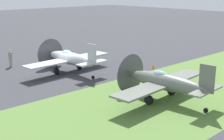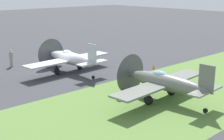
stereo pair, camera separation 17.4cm
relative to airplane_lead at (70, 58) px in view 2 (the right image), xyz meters
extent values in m
plane|color=#38383D|center=(-1.09, 0.41, -1.32)|extent=(160.00, 160.00, 0.00)
cube|color=#567A38|center=(-1.09, -10.12, -1.31)|extent=(120.00, 11.00, 0.01)
ellipsoid|color=#B2B7BC|center=(0.01, -0.14, 0.01)|extent=(1.47, 6.25, 1.13)
cube|color=#B2B7BC|center=(-0.01, 0.22, -0.13)|extent=(8.82, 2.02, 0.13)
cube|color=#B2B7BC|center=(0.16, -2.96, 0.83)|extent=(0.15, 1.01, 1.73)
cube|color=#B2B7BC|center=(0.16, -2.96, 0.10)|extent=(2.96, 0.98, 0.09)
cone|color=#B7B24C|center=(-0.17, 3.18, 0.01)|extent=(0.62, 0.67, 0.58)
cylinder|color=#4C4C51|center=(-0.16, 3.00, 0.01)|extent=(2.91, 0.20, 2.92)
ellipsoid|color=#8CB2C6|center=(-0.02, 0.40, 0.40)|extent=(0.71, 1.31, 0.64)
cylinder|color=black|center=(-1.34, 0.24, -1.01)|extent=(0.23, 0.63, 0.62)
cylinder|color=black|center=(-1.34, 0.24, -0.57)|extent=(0.11, 0.11, 0.87)
cylinder|color=black|center=(1.30, 0.38, -1.01)|extent=(0.23, 0.63, 0.62)
cylinder|color=black|center=(1.30, 0.38, -0.57)|extent=(0.11, 0.11, 0.87)
cylinder|color=black|center=(0.17, -3.05, -1.17)|extent=(0.13, 0.30, 0.29)
ellipsoid|color=slate|center=(0.40, -10.64, 0.03)|extent=(1.54, 6.37, 1.15)
cube|color=slate|center=(0.38, -10.26, -0.11)|extent=(8.98, 2.13, 0.13)
cube|color=slate|center=(0.58, -13.50, 0.86)|extent=(0.16, 1.02, 1.76)
cube|color=slate|center=(0.58, -13.50, 0.12)|extent=(3.01, 1.02, 0.09)
cone|color=#B7B24C|center=(0.19, -7.26, 0.03)|extent=(0.63, 0.68, 0.59)
cylinder|color=#4C4C51|center=(0.20, -7.44, 0.03)|extent=(2.96, 0.22, 2.97)
ellipsoid|color=#8CB2C6|center=(0.37, -10.08, 0.43)|extent=(0.73, 1.34, 0.65)
cylinder|color=black|center=(-0.97, -10.26, -1.00)|extent=(0.24, 0.64, 0.63)
cylinder|color=black|center=(-0.97, -10.26, -0.56)|extent=(0.11, 0.11, 0.89)
cylinder|color=black|center=(1.71, -10.09, -1.00)|extent=(0.24, 0.64, 0.63)
cylinder|color=black|center=(1.71, -10.09, -0.56)|extent=(0.11, 0.11, 0.89)
cylinder|color=black|center=(0.59, -13.60, -1.17)|extent=(0.13, 0.30, 0.30)
cylinder|color=#9E998E|center=(-3.03, 5.70, -0.88)|extent=(0.30, 0.30, 0.88)
cylinder|color=#9E998E|center=(-3.03, 5.70, -0.13)|extent=(0.38, 0.38, 0.62)
sphere|color=tan|center=(-3.03, 5.70, 0.30)|extent=(0.23, 0.23, 0.23)
cylinder|color=#9E998E|center=(-3.10, 5.45, -0.13)|extent=(0.11, 0.11, 0.59)
cylinder|color=#9E998E|center=(-2.97, 5.95, -0.13)|extent=(0.11, 0.11, 0.59)
cone|color=orange|center=(6.59, -4.30, -1.10)|extent=(0.36, 0.36, 0.44)
camera|label=1|loc=(-16.31, -23.21, 6.30)|focal=51.01mm
camera|label=2|loc=(-16.18, -23.33, 6.30)|focal=51.01mm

